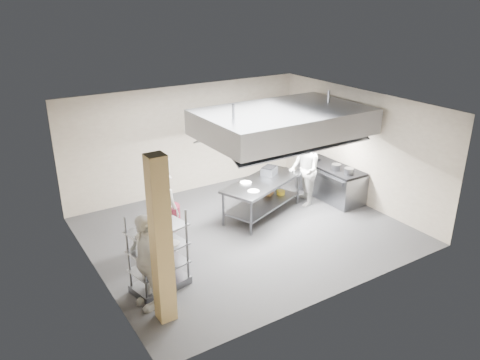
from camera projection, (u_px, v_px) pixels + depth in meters
floor at (246, 231)px, 11.09m from camera, size 7.00×7.00×0.00m
ceiling at (247, 107)px, 9.97m from camera, size 7.00×7.00×0.00m
wall_back at (187, 139)px, 12.89m from camera, size 7.00×0.00×7.00m
wall_left at (91, 208)px, 8.80m from camera, size 0.00×6.00×6.00m
wall_right at (358, 147)px, 12.27m from camera, size 0.00×6.00×6.00m
column at (161, 242)px, 7.61m from camera, size 0.30×0.30×3.00m
exhaust_hood at (283, 122)px, 11.16m from camera, size 4.00×2.50×0.60m
hood_strip_a at (252, 140)px, 10.83m from camera, size 1.60×0.12×0.04m
hood_strip_b at (311, 129)px, 11.72m from camera, size 1.60×0.12×0.04m
wall_shelf at (245, 131)px, 13.65m from camera, size 1.50×0.28×0.04m
island at (262, 198)px, 11.80m from camera, size 2.53×1.76×0.91m
island_worktop at (263, 182)px, 11.64m from camera, size 2.53×1.76×0.06m
island_undershelf at (262, 203)px, 11.85m from camera, size 2.32×1.60×0.04m
pass_rack at (158, 252)px, 8.69m from camera, size 1.16×0.83×1.59m
cooking_range at (330, 182)px, 12.86m from camera, size 0.80×2.00×0.84m
range_top at (331, 167)px, 12.69m from camera, size 0.78×1.96×0.06m
chef_head at (166, 211)px, 10.00m from camera, size 0.67×0.79×1.83m
chef_line at (304, 170)px, 12.19m from camera, size 1.05×1.15×1.93m
chef_plating at (147, 261)px, 8.16m from camera, size 0.57×1.11×1.82m
griddle at (269, 171)px, 11.99m from camera, size 0.50×0.47×0.20m
wicker_basket at (269, 192)px, 12.31m from camera, size 0.35×0.33×0.13m
stockpot at (336, 167)px, 12.33m from camera, size 0.24×0.24×0.17m
plate_stack at (159, 265)px, 8.79m from camera, size 0.28×0.28×0.05m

